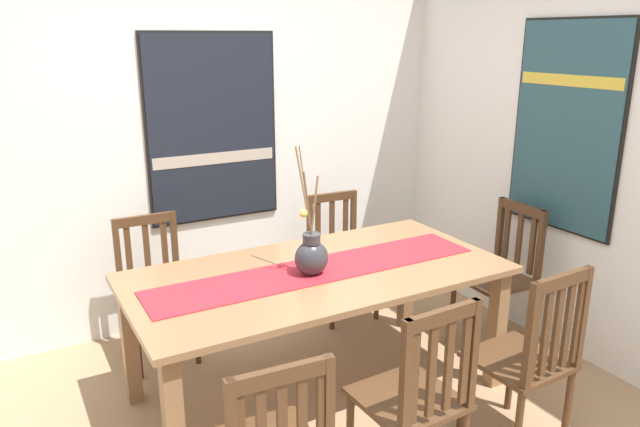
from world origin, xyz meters
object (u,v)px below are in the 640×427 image
(chair_2, at_px, (530,356))
(chair_5, at_px, (155,286))
(painting_on_side_wall, at_px, (567,127))
(centerpiece_vase, at_px, (311,255))
(chair_1, at_px, (501,273))
(chair_0, at_px, (340,252))
(chair_3, at_px, (417,396))
(dining_table, at_px, (318,286))
(painting_on_back_wall, at_px, (213,129))

(chair_2, xyz_separation_m, chair_5, (-1.36, 1.79, -0.03))
(chair_2, bearing_deg, painting_on_side_wall, 36.51)
(centerpiece_vase, distance_m, chair_2, 1.19)
(chair_1, distance_m, chair_5, 2.25)
(chair_5, height_order, painting_on_side_wall, painting_on_side_wall)
(chair_1, bearing_deg, chair_2, -128.48)
(centerpiece_vase, height_order, chair_1, centerpiece_vase)
(centerpiece_vase, bearing_deg, chair_0, 51.16)
(chair_3, bearing_deg, chair_1, 32.25)
(chair_0, distance_m, chair_1, 1.13)
(centerpiece_vase, height_order, painting_on_side_wall, painting_on_side_wall)
(centerpiece_vase, xyz_separation_m, chair_0, (0.71, 0.89, -0.40))
(dining_table, bearing_deg, painting_on_side_wall, -6.29)
(chair_0, bearing_deg, centerpiece_vase, -128.84)
(centerpiece_vase, bearing_deg, chair_5, 124.42)
(chair_0, bearing_deg, chair_2, -89.53)
(chair_3, bearing_deg, centerpiece_vase, 93.51)
(painting_on_back_wall, bearing_deg, chair_5, -145.93)
(dining_table, distance_m, chair_2, 1.14)
(chair_0, bearing_deg, chair_3, -110.74)
(chair_5, height_order, painting_on_back_wall, painting_on_back_wall)
(centerpiece_vase, xyz_separation_m, chair_2, (0.73, -0.87, -0.37))
(centerpiece_vase, xyz_separation_m, chair_1, (1.43, 0.01, -0.39))
(chair_1, bearing_deg, painting_on_back_wall, 139.23)
(centerpiece_vase, xyz_separation_m, painting_on_side_wall, (1.71, -0.15, 0.57))
(centerpiece_vase, bearing_deg, painting_on_back_wall, 92.93)
(chair_0, height_order, painting_on_back_wall, painting_on_back_wall)
(chair_0, xyz_separation_m, chair_1, (0.71, -0.88, 0.02))
(dining_table, distance_m, chair_5, 1.13)
(dining_table, bearing_deg, chair_5, 127.90)
(dining_table, distance_m, chair_3, 0.91)
(chair_5, relative_size, painting_on_back_wall, 0.70)
(chair_0, distance_m, chair_5, 1.34)
(chair_1, relative_size, chair_3, 0.98)
(chair_5, distance_m, painting_on_back_wall, 1.13)
(chair_2, height_order, painting_on_back_wall, painting_on_back_wall)
(dining_table, relative_size, chair_0, 2.32)
(chair_1, relative_size, painting_on_side_wall, 0.72)
(dining_table, relative_size, chair_5, 2.27)
(chair_5, xyz_separation_m, painting_on_side_wall, (2.34, -1.06, 0.97))
(dining_table, height_order, centerpiece_vase, centerpiece_vase)
(chair_0, height_order, chair_2, chair_2)
(chair_1, height_order, painting_on_side_wall, painting_on_side_wall)
(centerpiece_vase, relative_size, painting_on_side_wall, 0.55)
(chair_1, relative_size, painting_on_back_wall, 0.73)
(chair_2, bearing_deg, chair_3, 179.09)
(painting_on_side_wall, bearing_deg, chair_3, -156.67)
(chair_0, bearing_deg, chair_1, -51.05)
(chair_2, bearing_deg, dining_table, 126.52)
(centerpiece_vase, distance_m, chair_1, 1.48)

